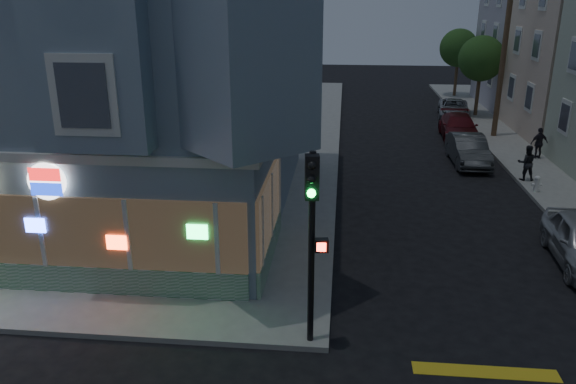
# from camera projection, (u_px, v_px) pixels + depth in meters

# --- Properties ---
(sidewalk_nw) EXTENTS (33.00, 42.00, 0.15)m
(sidewalk_nw) POSITION_uv_depth(u_px,v_px,m) (70.00, 131.00, 34.37)
(sidewalk_nw) COLOR gray
(sidewalk_nw) RESTS_ON ground
(corner_building) EXTENTS (14.60, 14.60, 11.40)m
(corner_building) POSITION_uv_depth(u_px,v_px,m) (93.00, 56.00, 20.49)
(corner_building) COLOR gray
(corner_building) RESTS_ON sidewalk_nw
(row_house_d) EXTENTS (12.00, 8.60, 10.50)m
(row_house_d) POSITION_uv_depth(u_px,v_px,m) (576.00, 33.00, 39.86)
(row_house_d) COLOR #9A93A2
(row_house_d) RESTS_ON sidewalk_ne
(utility_pole) EXTENTS (2.20, 0.30, 9.00)m
(utility_pole) POSITION_uv_depth(u_px,v_px,m) (504.00, 54.00, 31.37)
(utility_pole) COLOR #4C3826
(utility_pole) RESTS_ON sidewalk_ne
(street_tree_near) EXTENTS (3.00, 3.00, 5.30)m
(street_tree_near) POSITION_uv_depth(u_px,v_px,m) (481.00, 59.00, 37.27)
(street_tree_near) COLOR #4C3826
(street_tree_near) RESTS_ON sidewalk_ne
(street_tree_far) EXTENTS (3.00, 3.00, 5.30)m
(street_tree_far) POSITION_uv_depth(u_px,v_px,m) (459.00, 48.00, 44.78)
(street_tree_far) COLOR #4C3826
(street_tree_far) RESTS_ON sidewalk_ne
(pedestrian_a) EXTENTS (0.79, 0.63, 1.58)m
(pedestrian_a) POSITION_uv_depth(u_px,v_px,m) (527.00, 163.00, 24.75)
(pedestrian_a) COLOR black
(pedestrian_a) RESTS_ON sidewalk_ne
(pedestrian_b) EXTENTS (0.98, 0.60, 1.55)m
(pedestrian_b) POSITION_uv_depth(u_px,v_px,m) (539.00, 143.00, 28.10)
(pedestrian_b) COLOR #242229
(pedestrian_b) RESTS_ON sidewalk_ne
(parked_car_b) EXTENTS (1.58, 4.40, 1.44)m
(parked_car_b) POSITION_uv_depth(u_px,v_px,m) (468.00, 150.00, 27.63)
(parked_car_b) COLOR #3E4144
(parked_car_b) RESTS_ON ground
(parked_car_c) EXTENTS (2.18, 4.92, 1.40)m
(parked_car_c) POSITION_uv_depth(u_px,v_px,m) (459.00, 127.00, 32.47)
(parked_car_c) COLOR maroon
(parked_car_c) RESTS_ON ground
(parked_car_d) EXTENTS (2.52, 4.55, 1.21)m
(parked_car_d) POSITION_uv_depth(u_px,v_px,m) (454.00, 108.00, 38.41)
(parked_car_d) COLOR #94989D
(parked_car_d) RESTS_ON ground
(traffic_signal) EXTENTS (0.56, 0.52, 4.66)m
(traffic_signal) POSITION_uv_depth(u_px,v_px,m) (312.00, 219.00, 12.26)
(traffic_signal) COLOR black
(traffic_signal) RESTS_ON sidewalk_nw
(fire_hydrant) EXTENTS (0.40, 0.23, 0.70)m
(fire_hydrant) POSITION_uv_depth(u_px,v_px,m) (537.00, 183.00, 23.37)
(fire_hydrant) COLOR white
(fire_hydrant) RESTS_ON sidewalk_ne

